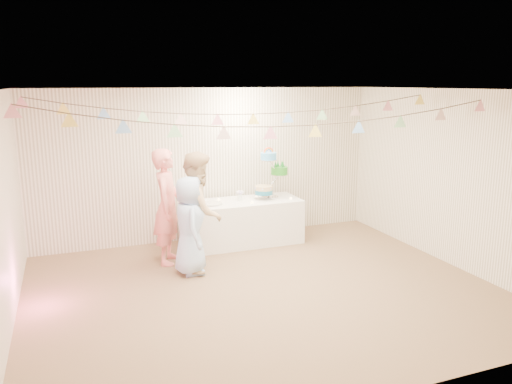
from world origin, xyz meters
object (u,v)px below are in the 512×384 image
object	(u,v)px
person_child	(190,225)
person_adult_b	(199,211)
table	(242,222)
cake_stand	(271,174)
person_adult_a	(168,206)

from	to	relation	value
person_child	person_adult_b	bearing A→B (deg)	-44.60
person_child	table	bearing A→B (deg)	-43.78
cake_stand	person_adult_b	size ratio (longest dim) A/B	0.47
table	cake_stand	distance (m)	0.96
person_adult_b	cake_stand	bearing A→B (deg)	-40.67
cake_stand	person_child	distance (m)	2.05
table	person_adult_a	size ratio (longest dim) A/B	1.13
person_adult_b	person_child	xyz separation A→B (m)	(-0.18, -0.16, -0.16)
table	person_child	distance (m)	1.56
person_adult_a	person_child	world-z (taller)	person_adult_a
person_adult_a	person_adult_b	bearing A→B (deg)	-113.07
cake_stand	person_child	xyz separation A→B (m)	(-1.69, -1.06, -0.45)
table	person_adult_b	bearing A→B (deg)	-138.32
person_adult_b	person_child	distance (m)	0.29
cake_stand	person_child	world-z (taller)	cake_stand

